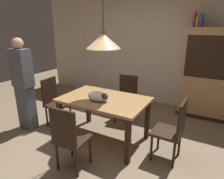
# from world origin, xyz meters

# --- Properties ---
(ground) EXTENTS (10.00, 10.00, 0.00)m
(ground) POSITION_xyz_m (0.00, 0.00, 0.00)
(ground) COLOR #847056
(back_wall) EXTENTS (6.40, 0.10, 2.90)m
(back_wall) POSITION_xyz_m (0.00, 2.65, 1.45)
(back_wall) COLOR beige
(back_wall) RESTS_ON ground
(dining_table) EXTENTS (1.40, 0.90, 0.75)m
(dining_table) POSITION_xyz_m (-0.06, 0.47, 0.65)
(dining_table) COLOR #A87A4C
(dining_table) RESTS_ON ground
(chair_far_back) EXTENTS (0.44, 0.44, 0.93)m
(chair_far_back) POSITION_xyz_m (-0.07, 1.35, 0.51)
(chair_far_back) COLOR black
(chair_far_back) RESTS_ON ground
(chair_near_front) EXTENTS (0.42, 0.42, 0.93)m
(chair_near_front) POSITION_xyz_m (-0.05, -0.41, 0.51)
(chair_near_front) COLOR black
(chair_near_front) RESTS_ON ground
(chair_right_side) EXTENTS (0.41, 0.41, 0.93)m
(chair_right_side) POSITION_xyz_m (1.07, 0.47, 0.51)
(chair_right_side) COLOR black
(chair_right_side) RESTS_ON ground
(chair_left_side) EXTENTS (0.43, 0.43, 0.93)m
(chair_left_side) POSITION_xyz_m (-1.18, 0.46, 0.51)
(chair_left_side) COLOR black
(chair_left_side) RESTS_ON ground
(cat_sleeping) EXTENTS (0.39, 0.27, 0.16)m
(cat_sleeping) POSITION_xyz_m (-0.07, 0.33, 0.83)
(cat_sleeping) COLOR silver
(cat_sleeping) RESTS_ON dining_table
(pendant_lamp) EXTENTS (0.52, 0.52, 1.30)m
(pendant_lamp) POSITION_xyz_m (-0.06, 0.47, 1.66)
(pendant_lamp) COLOR #E5B775
(hutch_bookcase) EXTENTS (1.12, 0.45, 1.85)m
(hutch_bookcase) POSITION_xyz_m (1.35, 2.32, 0.89)
(hutch_bookcase) COLOR tan
(hutch_bookcase) RESTS_ON ground
(book_red_tall) EXTENTS (0.04, 0.22, 0.28)m
(book_red_tall) POSITION_xyz_m (0.92, 2.32, 1.99)
(book_red_tall) COLOR #B73833
(book_red_tall) RESTS_ON hutch_bookcase
(book_yellow_short) EXTENTS (0.04, 0.20, 0.18)m
(book_yellow_short) POSITION_xyz_m (0.98, 2.32, 1.94)
(book_yellow_short) COLOR gold
(book_yellow_short) RESTS_ON hutch_bookcase
(book_blue_wide) EXTENTS (0.06, 0.24, 0.24)m
(book_blue_wide) POSITION_xyz_m (1.04, 2.32, 1.97)
(book_blue_wide) COLOR #384C93
(book_blue_wide) RESTS_ON hutch_bookcase
(person_standing) EXTENTS (0.36, 0.22, 1.69)m
(person_standing) POSITION_xyz_m (-1.53, 0.10, 0.85)
(person_standing) COLOR #4C515B
(person_standing) RESTS_ON ground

